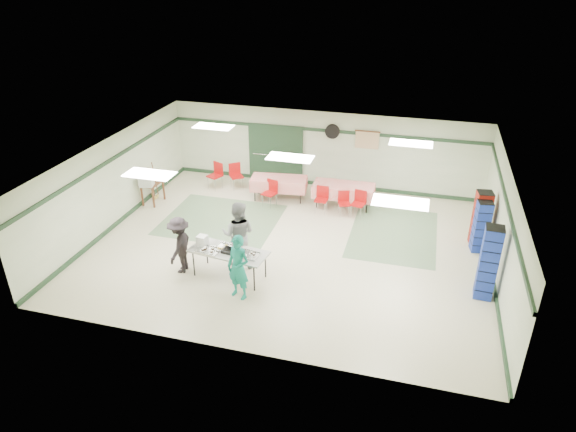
% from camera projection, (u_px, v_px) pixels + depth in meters
% --- Properties ---
extents(floor, '(11.00, 11.00, 0.00)m').
position_uv_depth(floor, '(290.00, 246.00, 14.68)').
color(floor, beige).
rests_on(floor, ground).
extents(ceiling, '(11.00, 11.00, 0.00)m').
position_uv_depth(ceiling, '(290.00, 157.00, 13.45)').
color(ceiling, white).
rests_on(ceiling, wall_back).
extents(wall_back, '(11.00, 0.00, 11.00)m').
position_uv_depth(wall_back, '(323.00, 150.00, 17.93)').
color(wall_back, beige).
rests_on(wall_back, floor).
extents(wall_front, '(11.00, 0.00, 11.00)m').
position_uv_depth(wall_front, '(231.00, 298.00, 10.20)').
color(wall_front, beige).
rests_on(wall_front, floor).
extents(wall_left, '(0.00, 9.00, 9.00)m').
position_uv_depth(wall_left, '(113.00, 182.00, 15.36)').
color(wall_left, beige).
rests_on(wall_left, floor).
extents(wall_right, '(0.00, 9.00, 9.00)m').
position_uv_depth(wall_right, '(503.00, 228.00, 12.77)').
color(wall_right, beige).
rests_on(wall_right, floor).
extents(trim_back, '(11.00, 0.06, 0.10)m').
position_uv_depth(trim_back, '(324.00, 130.00, 17.58)').
color(trim_back, '#1F3924').
rests_on(trim_back, wall_back).
extents(baseboard_back, '(11.00, 0.06, 0.12)m').
position_uv_depth(baseboard_back, '(322.00, 184.00, 18.49)').
color(baseboard_back, '#1F3924').
rests_on(baseboard_back, floor).
extents(trim_left, '(0.06, 9.00, 0.10)m').
position_uv_depth(trim_left, '(110.00, 160.00, 15.03)').
color(trim_left, '#1F3924').
rests_on(trim_left, wall_back).
extents(baseboard_left, '(0.06, 9.00, 0.12)m').
position_uv_depth(baseboard_left, '(120.00, 221.00, 15.94)').
color(baseboard_left, '#1F3924').
rests_on(baseboard_left, floor).
extents(trim_right, '(0.06, 9.00, 0.10)m').
position_uv_depth(trim_right, '(507.00, 203.00, 12.46)').
color(trim_right, '#1F3924').
rests_on(trim_right, wall_back).
extents(baseboard_right, '(0.06, 9.00, 0.12)m').
position_uv_depth(baseboard_right, '(492.00, 272.00, 13.37)').
color(baseboard_right, '#1F3924').
rests_on(baseboard_right, floor).
extents(green_patch_a, '(3.50, 3.00, 0.01)m').
position_uv_depth(green_patch_a, '(222.00, 219.00, 16.12)').
color(green_patch_a, slate).
rests_on(green_patch_a, floor).
extents(green_patch_b, '(2.50, 3.50, 0.01)m').
position_uv_depth(green_patch_b, '(393.00, 234.00, 15.31)').
color(green_patch_b, slate).
rests_on(green_patch_b, floor).
extents(double_door_left, '(0.90, 0.06, 2.10)m').
position_uv_depth(double_door_left, '(263.00, 153.00, 18.53)').
color(double_door_left, '#999C99').
rests_on(double_door_left, floor).
extents(double_door_right, '(0.90, 0.06, 2.10)m').
position_uv_depth(double_door_right, '(289.00, 155.00, 18.31)').
color(double_door_right, '#999C99').
rests_on(double_door_right, floor).
extents(door_frame, '(2.00, 0.03, 2.15)m').
position_uv_depth(door_frame, '(276.00, 154.00, 18.40)').
color(door_frame, '#1F3924').
rests_on(door_frame, floor).
extents(wall_fan, '(0.50, 0.10, 0.50)m').
position_uv_depth(wall_fan, '(332.00, 131.00, 17.49)').
color(wall_fan, black).
rests_on(wall_fan, wall_back).
extents(scroll_banner, '(0.80, 0.02, 0.60)m').
position_uv_depth(scroll_banner, '(367.00, 140.00, 17.30)').
color(scroll_banner, '#DEBC8B').
rests_on(scroll_banner, wall_back).
extents(serving_table, '(2.09, 1.07, 0.76)m').
position_uv_depth(serving_table, '(229.00, 252.00, 12.96)').
color(serving_table, '#AEAEA9').
rests_on(serving_table, floor).
extents(sheet_tray_right, '(0.60, 0.49, 0.02)m').
position_uv_depth(sheet_tray_right, '(248.00, 255.00, 12.75)').
color(sheet_tray_right, silver).
rests_on(sheet_tray_right, serving_table).
extents(sheet_tray_mid, '(0.65, 0.53, 0.02)m').
position_uv_depth(sheet_tray_mid, '(228.00, 249.00, 13.00)').
color(sheet_tray_mid, silver).
rests_on(sheet_tray_mid, serving_table).
extents(sheet_tray_left, '(0.64, 0.52, 0.02)m').
position_uv_depth(sheet_tray_left, '(208.00, 251.00, 12.93)').
color(sheet_tray_left, silver).
rests_on(sheet_tray_left, serving_table).
extents(baking_pan, '(0.49, 0.34, 0.08)m').
position_uv_depth(baking_pan, '(231.00, 251.00, 12.86)').
color(baking_pan, black).
rests_on(baking_pan, serving_table).
extents(foam_box_stack, '(0.27, 0.25, 0.28)m').
position_uv_depth(foam_box_stack, '(202.00, 241.00, 13.13)').
color(foam_box_stack, white).
rests_on(foam_box_stack, serving_table).
extents(volunteer_teal, '(0.70, 0.56, 1.66)m').
position_uv_depth(volunteer_teal, '(238.00, 267.00, 12.14)').
color(volunteer_teal, '#138778').
rests_on(volunteer_teal, floor).
extents(volunteer_grey, '(0.97, 0.80, 1.84)m').
position_uv_depth(volunteer_grey, '(238.00, 234.00, 13.38)').
color(volunteer_grey, gray).
rests_on(volunteer_grey, floor).
extents(volunteer_dark, '(0.63, 1.03, 1.55)m').
position_uv_depth(volunteer_dark, '(180.00, 245.00, 13.18)').
color(volunteer_dark, black).
rests_on(volunteer_dark, floor).
extents(dining_table_a, '(1.99, 0.91, 0.77)m').
position_uv_depth(dining_table_a, '(343.00, 190.00, 16.74)').
color(dining_table_a, red).
rests_on(dining_table_a, floor).
extents(dining_table_b, '(1.94, 1.05, 0.77)m').
position_uv_depth(dining_table_b, '(279.00, 183.00, 17.26)').
color(dining_table_b, red).
rests_on(dining_table_b, floor).
extents(chair_a, '(0.46, 0.46, 0.78)m').
position_uv_depth(chair_a, '(344.00, 201.00, 16.26)').
color(chair_a, '#B8100E').
rests_on(chair_a, floor).
extents(chair_b, '(0.40, 0.40, 0.85)m').
position_uv_depth(chair_b, '(322.00, 197.00, 16.42)').
color(chair_b, '#B8100E').
rests_on(chair_b, floor).
extents(chair_c, '(0.48, 0.48, 0.85)m').
position_uv_depth(chair_c, '(359.00, 201.00, 16.14)').
color(chair_c, '#B8100E').
rests_on(chair_c, floor).
extents(chair_d, '(0.52, 0.52, 0.89)m').
position_uv_depth(chair_d, '(271.00, 190.00, 16.81)').
color(chair_d, '#B8100E').
rests_on(chair_d, floor).
extents(chair_loose_a, '(0.59, 0.59, 0.91)m').
position_uv_depth(chair_loose_a, '(236.00, 173.00, 18.08)').
color(chair_loose_a, '#B8100E').
rests_on(chair_loose_a, floor).
extents(chair_loose_b, '(0.58, 0.58, 0.94)m').
position_uv_depth(chair_loose_b, '(216.00, 173.00, 18.06)').
color(chair_loose_b, '#B8100E').
rests_on(chair_loose_b, floor).
extents(crate_stack_blue_a, '(0.44, 0.44, 1.51)m').
position_uv_depth(crate_stack_blue_a, '(481.00, 227.00, 14.11)').
color(crate_stack_blue_a, '#19359B').
rests_on(crate_stack_blue_a, floor).
extents(crate_stack_red, '(0.48, 0.48, 1.64)m').
position_uv_depth(crate_stack_red, '(481.00, 219.00, 14.40)').
color(crate_stack_red, maroon).
rests_on(crate_stack_red, floor).
extents(crate_stack_blue_b, '(0.44, 0.44, 1.91)m').
position_uv_depth(crate_stack_blue_b, '(488.00, 263.00, 12.08)').
color(crate_stack_blue_b, '#19359B').
rests_on(crate_stack_blue_b, floor).
extents(printer_table, '(0.56, 0.83, 0.74)m').
position_uv_depth(printer_table, '(152.00, 185.00, 16.95)').
color(printer_table, brown).
rests_on(printer_table, floor).
extents(office_printer, '(0.51, 0.47, 0.34)m').
position_uv_depth(office_printer, '(146.00, 181.00, 16.55)').
color(office_printer, '#B7B8B3').
rests_on(office_printer, printer_table).
extents(broom, '(0.04, 0.21, 1.30)m').
position_uv_depth(broom, '(155.00, 179.00, 17.26)').
color(broom, brown).
rests_on(broom, floor).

